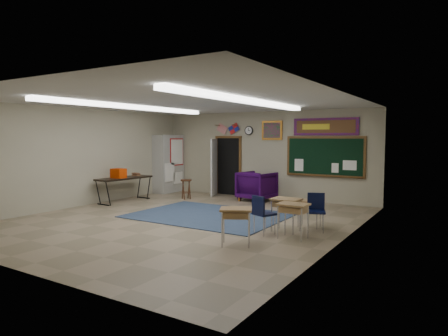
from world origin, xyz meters
The scene contains 25 objects.
floor centered at (0.00, 0.00, 0.00)m, with size 9.00×9.00×0.00m, color gray.
back_wall centered at (0.00, 4.50, 1.50)m, with size 8.00×0.04×3.00m, color #ABA58B.
front_wall centered at (0.00, -4.50, 1.50)m, with size 8.00×0.04×3.00m, color #ABA58B.
left_wall centered at (-4.00, 0.00, 1.50)m, with size 0.04×9.00×3.00m, color #ABA58B.
right_wall centered at (4.00, 0.00, 1.50)m, with size 0.04×9.00×3.00m, color #ABA58B.
ceiling centered at (0.00, 0.00, 3.00)m, with size 8.00×9.00×0.04m, color beige.
area_rug centered at (0.20, 0.80, 0.01)m, with size 4.00×3.00×0.02m, color #303F5C.
fluorescent_strips centered at (0.00, 0.00, 2.94)m, with size 3.86×6.00×0.10m, color white, non-canonical shape.
doorway centered at (-1.50, 4.35, 1.06)m, with size 1.10×0.89×2.16m.
chalkboard centered at (2.20, 4.46, 1.46)m, with size 2.55×0.14×1.30m.
bulletin_board centered at (2.20, 4.47, 2.45)m, with size 2.10×0.05×0.55m.
framed_art_print centered at (0.35, 4.47, 2.35)m, with size 0.75×0.05×0.65m.
wall_clock centered at (-0.55, 4.47, 2.35)m, with size 0.32×0.05×0.32m.
wall_flags centered at (-1.40, 4.44, 2.48)m, with size 1.16×0.06×0.70m, color red, non-canonical shape.
storage_cabinet centered at (-3.71, 3.85, 1.10)m, with size 0.59×1.25×2.20m.
wingback_armchair centered at (0.13, 3.79, 0.49)m, with size 1.04×1.07×0.98m, color #210532.
student_chair_reading centered at (-0.36, 4.06, 0.39)m, with size 0.39×0.39×0.78m, color black, non-canonical shape.
student_chair_desk_a centered at (2.39, -0.27, 0.43)m, with size 0.43×0.43×0.86m, color black, non-canonical shape.
student_chair_desk_b centered at (3.27, 0.56, 0.43)m, with size 0.43×0.43×0.85m, color black, non-canonical shape.
student_desk_front_left centered at (2.70, 0.20, 0.42)m, with size 0.65×0.50×0.75m.
student_desk_front_right centered at (2.99, 0.92, 0.36)m, with size 0.55×0.43×0.64m.
student_desk_back_left centered at (2.32, -1.39, 0.41)m, with size 0.75×0.69×0.74m.
student_desk_back_right centered at (3.07, -0.31, 0.41)m, with size 0.63×0.47×0.74m.
folding_table centered at (-3.46, 1.27, 0.44)m, with size 0.74×1.97×1.11m.
wooden_stool centered at (-2.08, 2.80, 0.35)m, with size 0.38×0.38×0.67m.
Camera 1 is at (6.16, -8.04, 2.12)m, focal length 32.00 mm.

